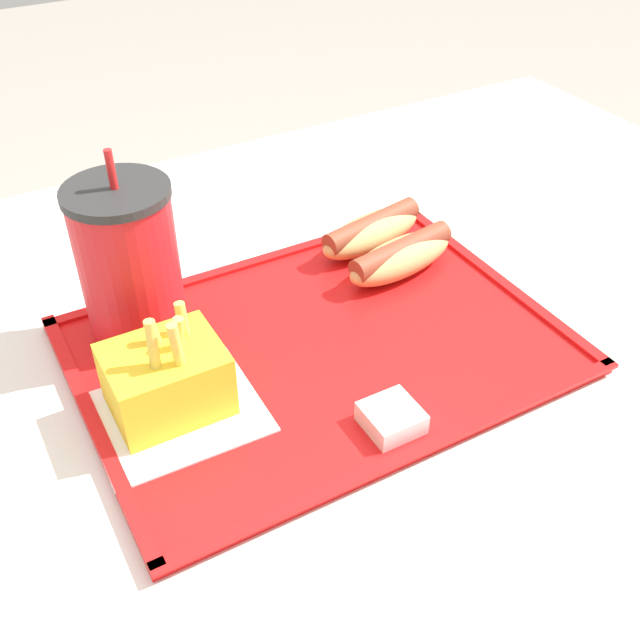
% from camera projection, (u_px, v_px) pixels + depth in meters
% --- Properties ---
extents(dining_table, '(1.25, 0.90, 0.71)m').
position_uv_depth(dining_table, '(349.00, 550.00, 0.95)').
color(dining_table, beige).
rests_on(dining_table, ground_plane).
extents(food_tray, '(0.44, 0.32, 0.01)m').
position_uv_depth(food_tray, '(320.00, 349.00, 0.71)').
color(food_tray, red).
rests_on(food_tray, dining_table).
extents(paper_napkin, '(0.14, 0.12, 0.00)m').
position_uv_depth(paper_napkin, '(176.00, 413.00, 0.64)').
color(paper_napkin, white).
rests_on(paper_napkin, food_tray).
extents(soda_cup, '(0.09, 0.09, 0.19)m').
position_uv_depth(soda_cup, '(129.00, 264.00, 0.68)').
color(soda_cup, red).
rests_on(soda_cup, food_tray).
extents(hot_dog_far, '(0.14, 0.07, 0.04)m').
position_uv_depth(hot_dog_far, '(371.00, 231.00, 0.83)').
color(hot_dog_far, tan).
rests_on(hot_dog_far, food_tray).
extents(hot_dog_near, '(0.14, 0.07, 0.04)m').
position_uv_depth(hot_dog_near, '(401.00, 256.00, 0.79)').
color(hot_dog_near, tan).
rests_on(hot_dog_near, food_tray).
extents(fries_carton, '(0.10, 0.08, 0.11)m').
position_uv_depth(fries_carton, '(167.00, 379.00, 0.62)').
color(fries_carton, gold).
rests_on(fries_carton, food_tray).
extents(sauce_cup_mayo, '(0.04, 0.04, 0.02)m').
position_uv_depth(sauce_cup_mayo, '(391.00, 417.00, 0.62)').
color(sauce_cup_mayo, silver).
rests_on(sauce_cup_mayo, food_tray).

